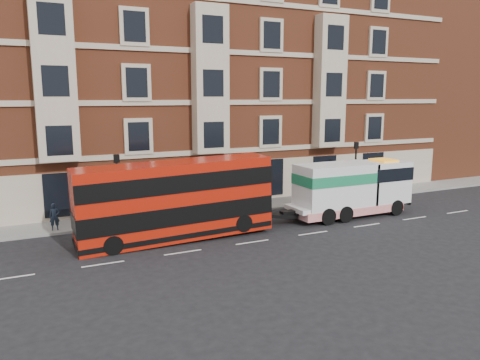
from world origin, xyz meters
The scene contains 9 objects.
ground centered at (0.00, 0.00, 0.00)m, with size 120.00×120.00×0.00m, color black.
sidewalk centered at (0.00, 7.50, 0.07)m, with size 90.00×3.00×0.15m, color slate.
victorian_terrace centered at (0.50, 15.00, 10.07)m, with size 45.00×12.00×20.40m.
filler_east centered at (32.00, 14.00, 9.43)m, with size 18.00×10.00×19.00m.
lamp_post_west centered at (-6.00, 6.20, 2.68)m, with size 0.35×0.15×4.35m.
lamp_post_east centered at (12.00, 6.20, 2.68)m, with size 0.35×0.15×4.35m.
double_decker_bus centered at (-3.63, 2.28, 2.32)m, with size 10.83×2.49×4.38m.
tow_truck centered at (8.43, 2.28, 1.92)m, with size 8.67×2.56×3.61m.
pedestrian centered at (-9.65, 6.65, 0.95)m, with size 0.59×0.38×1.61m, color #17212F.
Camera 1 is at (-11.20, -22.06, 7.90)m, focal length 35.00 mm.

